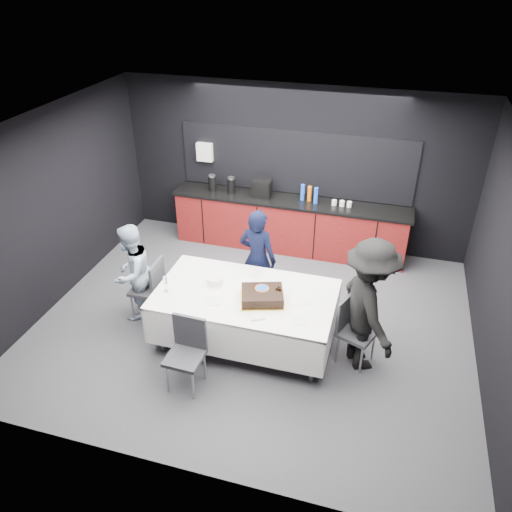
{
  "coord_description": "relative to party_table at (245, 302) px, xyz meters",
  "views": [
    {
      "loc": [
        1.58,
        -5.39,
        4.54
      ],
      "look_at": [
        0.0,
        0.1,
        1.05
      ],
      "focal_mm": 35.0,
      "sensor_mm": 36.0,
      "label": 1
    }
  ],
  "objects": [
    {
      "name": "person_right",
      "position": [
        1.55,
        0.01,
        0.25
      ],
      "size": [
        1.14,
        1.33,
        1.78
      ],
      "primitive_type": "imported",
      "rotation": [
        0.0,
        0.0,
        2.07
      ],
      "color": "black",
      "rests_on": "ground"
    },
    {
      "name": "person_left",
      "position": [
        -1.69,
        0.12,
        0.08
      ],
      "size": [
        0.61,
        0.75,
        1.44
      ],
      "primitive_type": "imported",
      "rotation": [
        0.0,
        0.0,
        -1.66
      ],
      "color": "#9EB3C7",
      "rests_on": "ground"
    },
    {
      "name": "chair_left",
      "position": [
        -1.44,
        0.15,
        -0.11
      ],
      "size": [
        0.43,
        0.43,
        0.92
      ],
      "color": "#2F2F34",
      "rests_on": "ground"
    },
    {
      "name": "loose_plate_far",
      "position": [
        -0.01,
        0.47,
        0.14
      ],
      "size": [
        0.21,
        0.21,
        0.01
      ],
      "primitive_type": "cylinder",
      "color": "white",
      "rests_on": "party_table"
    },
    {
      "name": "plate_stack",
      "position": [
        -0.45,
        0.1,
        0.19
      ],
      "size": [
        0.22,
        0.22,
        0.1
      ],
      "primitive_type": "cylinder",
      "color": "white",
      "rests_on": "party_table"
    },
    {
      "name": "champagne_flute",
      "position": [
        -1.0,
        -0.24,
        0.3
      ],
      "size": [
        0.06,
        0.06,
        0.22
      ],
      "color": "white",
      "rests_on": "party_table"
    },
    {
      "name": "kitchenette",
      "position": [
        -0.02,
        2.62,
        -0.1
      ],
      "size": [
        4.1,
        0.64,
        2.05
      ],
      "color": "#610F0F",
      "rests_on": "ground"
    },
    {
      "name": "chair_right",
      "position": [
        1.39,
        0.04,
        -0.11
      ],
      "size": [
        0.55,
        0.55,
        0.92
      ],
      "color": "#2F2F34",
      "rests_on": "ground"
    },
    {
      "name": "loose_plate_right_a",
      "position": [
        0.76,
        0.03,
        0.14
      ],
      "size": [
        0.19,
        0.19,
        0.01
      ],
      "primitive_type": "cylinder",
      "color": "white",
      "rests_on": "party_table"
    },
    {
      "name": "fork_pile",
      "position": [
        0.29,
        -0.45,
        0.15
      ],
      "size": [
        0.2,
        0.17,
        0.03
      ],
      "primitive_type": "cube",
      "rotation": [
        0.0,
        0.0,
        0.43
      ],
      "color": "white",
      "rests_on": "party_table"
    },
    {
      "name": "chair_near",
      "position": [
        -0.44,
        -0.92,
        -0.11
      ],
      "size": [
        0.44,
        0.44,
        0.92
      ],
      "color": "#2F2F34",
      "rests_on": "ground"
    },
    {
      "name": "person_center",
      "position": [
        -0.08,
        0.86,
        0.14
      ],
      "size": [
        0.62,
        0.46,
        1.55
      ],
      "primitive_type": "imported",
      "rotation": [
        0.0,
        0.0,
        2.97
      ],
      "color": "black",
      "rests_on": "ground"
    },
    {
      "name": "ground",
      "position": [
        0.0,
        0.4,
        -0.64
      ],
      "size": [
        6.0,
        6.0,
        0.0
      ],
      "primitive_type": "plane",
      "color": "#424248",
      "rests_on": "ground"
    },
    {
      "name": "party_table",
      "position": [
        0.0,
        0.0,
        0.0
      ],
      "size": [
        2.32,
        1.32,
        0.78
      ],
      "color": "#99999E",
      "rests_on": "ground"
    },
    {
      "name": "room_shell",
      "position": [
        0.0,
        0.4,
        1.22
      ],
      "size": [
        6.04,
        5.04,
        2.82
      ],
      "color": "white",
      "rests_on": "ground"
    },
    {
      "name": "loose_plate_near",
      "position": [
        -0.33,
        -0.27,
        0.14
      ],
      "size": [
        0.21,
        0.21,
        0.01
      ],
      "primitive_type": "cylinder",
      "color": "white",
      "rests_on": "party_table"
    },
    {
      "name": "loose_plate_right_b",
      "position": [
        0.78,
        -0.36,
        0.14
      ],
      "size": [
        0.18,
        0.18,
        0.01
      ],
      "primitive_type": "cylinder",
      "color": "white",
      "rests_on": "party_table"
    },
    {
      "name": "cake_assembly",
      "position": [
        0.25,
        -0.08,
        0.21
      ],
      "size": [
        0.67,
        0.6,
        0.17
      ],
      "color": "yellow",
      "rests_on": "party_table"
    }
  ]
}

